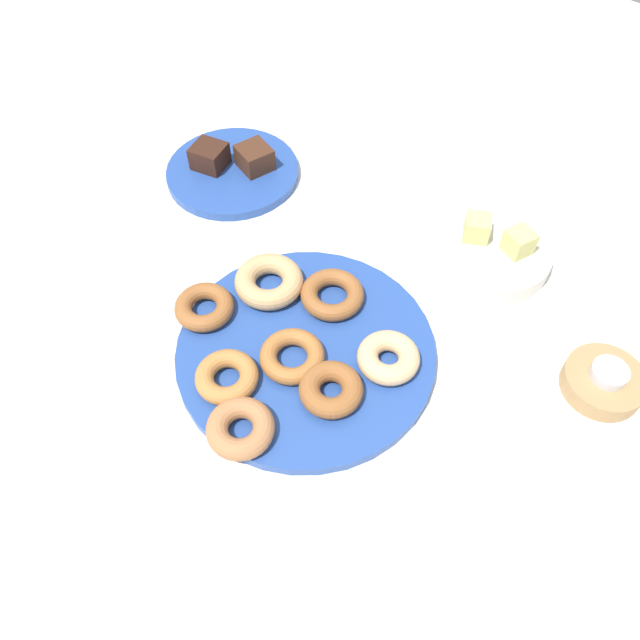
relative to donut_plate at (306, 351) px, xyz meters
name	(u,v)px	position (x,y,z in m)	size (l,w,h in m)	color
ground_plane	(306,354)	(0.00, 0.00, -0.01)	(2.40, 2.40, 0.00)	white
donut_plate	(306,351)	(0.00, 0.00, 0.00)	(0.35, 0.35, 0.02)	#284C9E
donut_0	(332,295)	(-0.02, 0.09, 0.02)	(0.09, 0.09, 0.02)	#995B2D
donut_1	(204,307)	(-0.15, -0.04, 0.02)	(0.08, 0.08, 0.02)	#995B2D
donut_2	(290,355)	(0.00, -0.03, 0.02)	(0.08, 0.08, 0.02)	#AD6B33
donut_3	(269,281)	(-0.11, 0.05, 0.02)	(0.10, 0.10, 0.03)	tan
donut_4	(240,428)	(0.02, -0.15, 0.02)	(0.08, 0.08, 0.03)	#B27547
donut_5	(331,389)	(0.07, -0.04, 0.02)	(0.08, 0.08, 0.03)	#995B2D
donut_6	(388,358)	(0.10, 0.05, 0.02)	(0.08, 0.08, 0.03)	#EABC84
donut_7	(227,377)	(-0.04, -0.10, 0.02)	(0.08, 0.08, 0.02)	#BC7A3D
cake_plate	(233,172)	(-0.33, 0.20, 0.00)	(0.22, 0.22, 0.02)	#284C9E
brownie_near	(209,156)	(-0.36, 0.18, 0.03)	(0.05, 0.05, 0.04)	#381E14
brownie_far	(255,158)	(-0.30, 0.23, 0.03)	(0.05, 0.05, 0.04)	#472819
candle_holder	(603,382)	(0.33, 0.20, 0.01)	(0.10, 0.10, 0.03)	tan
tealight	(609,373)	(0.33, 0.20, 0.03)	(0.05, 0.05, 0.01)	silver
fruit_bowl	(490,253)	(0.11, 0.30, 0.01)	(0.18, 0.18, 0.03)	silver
melon_chunk_left	(477,228)	(0.07, 0.30, 0.04)	(0.04, 0.04, 0.04)	#DBD67A
melon_chunk_right	(519,242)	(0.14, 0.32, 0.04)	(0.04, 0.04, 0.04)	#DBD67A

